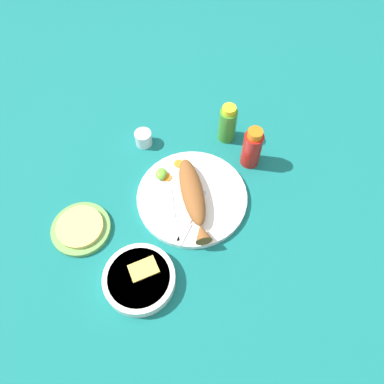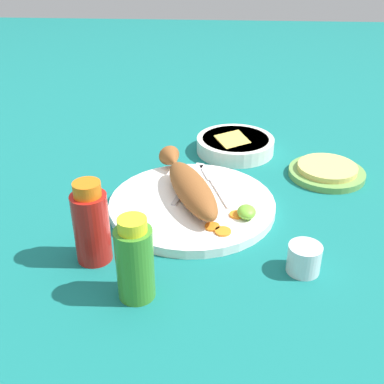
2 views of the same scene
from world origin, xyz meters
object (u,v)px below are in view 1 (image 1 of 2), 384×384
object	(u,v)px
main_plate	(192,197)
hot_sauce_bottle_red	(252,148)
fried_fish	(193,196)
hot_sauce_bottle_green	(228,124)
fork_far	(173,216)
guacamole_bowl	(139,279)
tortilla_plate	(81,229)
salt_cup	(144,139)
fork_near	(190,221)

from	to	relation	value
main_plate	hot_sauce_bottle_red	xyz separation A→B (m)	(0.17, -0.15, 0.06)
fried_fish	hot_sauce_bottle_green	size ratio (longest dim) A/B	2.00
fork_far	main_plate	bearing A→B (deg)	134.00
guacamole_bowl	fork_far	bearing A→B (deg)	-13.70
tortilla_plate	hot_sauce_bottle_green	bearing A→B (deg)	-40.89
fork_far	guacamole_bowl	world-z (taller)	guacamole_bowl
main_plate	hot_sauce_bottle_green	bearing A→B (deg)	-14.86
salt_cup	hot_sauce_bottle_green	bearing A→B (deg)	-73.98
fork_near	guacamole_bowl	size ratio (longest dim) A/B	0.98
salt_cup	fried_fish	bearing A→B (deg)	-134.43
main_plate	fried_fish	bearing A→B (deg)	-157.91
hot_sauce_bottle_red	hot_sauce_bottle_green	bearing A→B (deg)	45.10
fork_far	hot_sauce_bottle_red	bearing A→B (deg)	123.45
fried_fish	hot_sauce_bottle_red	size ratio (longest dim) A/B	1.89
main_plate	fork_far	bearing A→B (deg)	152.23
fork_far	hot_sauce_bottle_green	distance (m)	0.35
tortilla_plate	fork_far	bearing A→B (deg)	-71.69
fried_fish	salt_cup	bearing A→B (deg)	23.48
hot_sauce_bottle_red	hot_sauce_bottle_green	size ratio (longest dim) A/B	1.06
guacamole_bowl	salt_cup	bearing A→B (deg)	13.03
hot_sauce_bottle_green	tortilla_plate	distance (m)	0.54
main_plate	fork_near	bearing A→B (deg)	-173.88
hot_sauce_bottle_red	guacamole_bowl	bearing A→B (deg)	151.35
fried_fish	salt_cup	xyz separation A→B (m)	(0.19, 0.20, -0.02)
main_plate	guacamole_bowl	size ratio (longest dim) A/B	1.74
fried_fish	salt_cup	size ratio (longest dim) A/B	5.04
main_plate	hot_sauce_bottle_red	bearing A→B (deg)	-42.29
fried_fish	fork_near	bearing A→B (deg)	159.94
tortilla_plate	hot_sauce_bottle_red	bearing A→B (deg)	-53.57
fork_far	tortilla_plate	xyz separation A→B (m)	(-0.08, 0.25, -0.01)
hot_sauce_bottle_green	salt_cup	distance (m)	0.27
main_plate	guacamole_bowl	distance (m)	0.28
fried_fish	guacamole_bowl	world-z (taller)	fried_fish
fried_fish	guacamole_bowl	distance (m)	0.27
fork_near	tortilla_plate	world-z (taller)	fork_near
fried_fish	hot_sauce_bottle_red	world-z (taller)	hot_sauce_bottle_red
main_plate	tortilla_plate	world-z (taller)	main_plate
fried_fish	tortilla_plate	bearing A→B (deg)	93.58
main_plate	hot_sauce_bottle_green	distance (m)	0.27
fried_fish	fork_far	size ratio (longest dim) A/B	1.52
fried_fish	guacamole_bowl	bearing A→B (deg)	137.70
hot_sauce_bottle_green	guacamole_bowl	xyz separation A→B (m)	(-0.52, 0.15, -0.04)
main_plate	fork_near	world-z (taller)	fork_near
fork_far	salt_cup	size ratio (longest dim) A/B	3.33
hot_sauce_bottle_red	tortilla_plate	bearing A→B (deg)	126.43
fried_fish	main_plate	bearing A→B (deg)	-0.00
fried_fish	tortilla_plate	world-z (taller)	fried_fish
fork_near	fork_far	xyz separation A→B (m)	(0.01, 0.05, 0.00)
main_plate	fork_far	world-z (taller)	fork_far
fork_near	fork_far	distance (m)	0.05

